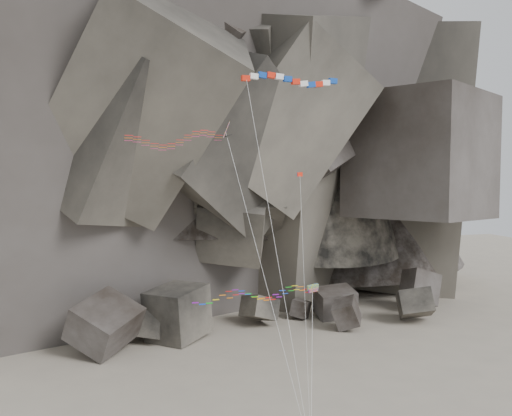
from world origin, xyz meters
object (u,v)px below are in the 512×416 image
object	(u,v)px
delta_kite	(172,139)
banner_kite	(291,82)
pennant_kite	(302,228)
parafoil_kite	(251,294)

from	to	relation	value
delta_kite	banner_kite	size ratio (longest dim) A/B	0.87
delta_kite	pennant_kite	bearing A→B (deg)	9.32
pennant_kite	banner_kite	bearing A→B (deg)	108.72
banner_kite	parafoil_kite	xyz separation A→B (m)	(-3.39, 1.11, -19.06)
pennant_kite	parafoil_kite	bearing A→B (deg)	135.70
parafoil_kite	pennant_kite	bearing A→B (deg)	-36.79
banner_kite	pennant_kite	distance (m)	12.96
banner_kite	pennant_kite	xyz separation A→B (m)	(0.73, -1.01, -12.90)
delta_kite	banner_kite	bearing A→B (deg)	14.21
delta_kite	parafoil_kite	size ratio (longest dim) A/B	2.19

